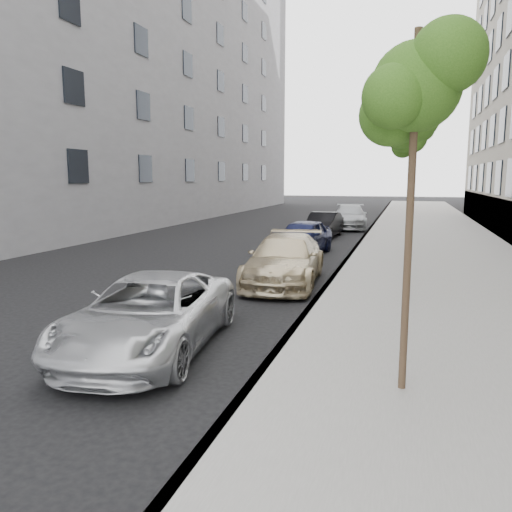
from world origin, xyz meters
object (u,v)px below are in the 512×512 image
at_px(tree_far, 412,138).
at_px(minivan, 150,314).
at_px(sedan_black, 323,225).
at_px(tree_near, 418,88).
at_px(tree_mid, 414,116).
at_px(sedan_rear, 350,217).
at_px(suv, 285,260).
at_px(sedan_blue, 303,237).

height_order(tree_far, minivan, tree_far).
height_order(minivan, sedan_black, minivan).
xyz_separation_m(tree_near, tree_mid, (0.00, 6.50, 0.41)).
bearing_deg(minivan, sedan_black, 83.01).
distance_m(minivan, sedan_rear, 22.49).
bearing_deg(sedan_black, tree_mid, -67.01).
xyz_separation_m(tree_near, suv, (-3.33, 6.83, -3.41)).
relative_size(tree_near, sedan_blue, 1.17).
relative_size(tree_far, sedan_black, 1.31).
bearing_deg(tree_mid, sedan_rear, 101.26).
bearing_deg(tree_mid, sedan_black, 109.19).
height_order(sedan_blue, sedan_black, sedan_blue).
bearing_deg(sedan_black, sedan_blue, -84.77).
bearing_deg(sedan_blue, minivan, -85.68).
bearing_deg(tree_mid, suv, 174.37).
distance_m(tree_mid, tree_far, 6.50).
bearing_deg(suv, tree_near, -68.35).
relative_size(minivan, sedan_rear, 0.96).
relative_size(tree_near, sedan_rear, 0.97).
distance_m(tree_far, sedan_black, 7.67).
distance_m(tree_far, suv, 7.95).
relative_size(tree_mid, tree_far, 1.03).
relative_size(tree_mid, minivan, 1.12).
relative_size(sedan_black, sedan_rear, 0.80).
height_order(tree_near, tree_mid, tree_mid).
distance_m(tree_far, sedan_rear, 11.37).
bearing_deg(suv, sedan_rear, 85.68).
height_order(tree_near, minivan, tree_near).
distance_m(tree_near, suv, 8.33).
height_order(suv, sedan_black, suv).
xyz_separation_m(tree_far, sedan_black, (-4.09, 5.26, -3.80)).
relative_size(tree_far, sedan_blue, 1.25).
xyz_separation_m(tree_near, sedan_blue, (-3.94, 12.32, -3.41)).
bearing_deg(sedan_blue, sedan_rear, 92.75).
height_order(tree_far, sedan_blue, tree_far).
height_order(sedan_blue, sedan_rear, sedan_rear).
bearing_deg(tree_mid, tree_near, -90.00).
bearing_deg(tree_far, sedan_blue, -170.25).
bearing_deg(tree_near, sedan_rear, 98.16).
height_order(sedan_black, sedan_rear, sedan_rear).
xyz_separation_m(tree_mid, sedan_rear, (-3.33, 16.71, -3.80)).
relative_size(sedan_blue, sedan_black, 1.05).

